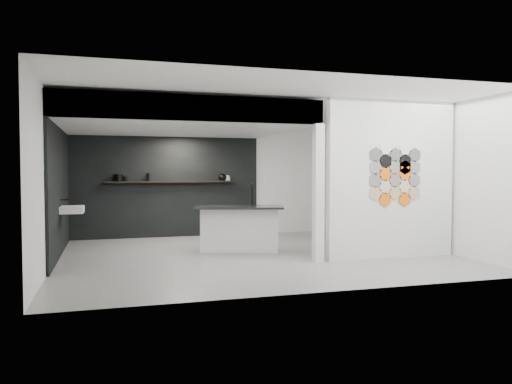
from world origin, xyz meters
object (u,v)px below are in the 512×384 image
object	(u,v)px
wall_basin	(72,210)
utensil_cup	(125,179)
kettle	(222,177)
partition_panel	(391,180)
glass_bowl	(228,179)
bottle_dark	(148,177)
kitchen_island	(240,228)
glass_vase	(228,178)
stockpot	(118,178)

from	to	relation	value
wall_basin	utensil_cup	world-z (taller)	utensil_cup
kettle	partition_panel	bearing A→B (deg)	-72.60
kettle	utensil_cup	distance (m)	2.25
glass_bowl	utensil_cup	bearing A→B (deg)	180.00
wall_basin	kettle	bearing A→B (deg)	32.32
kettle	utensil_cup	xyz separation A→B (m)	(-2.25, 0.00, -0.03)
partition_panel	utensil_cup	world-z (taller)	partition_panel
glass_bowl	bottle_dark	xyz separation A→B (m)	(-1.87, 0.00, 0.05)
kitchen_island	glass_vase	world-z (taller)	glass_vase
kettle	utensil_cup	world-z (taller)	kettle
partition_panel	kettle	size ratio (longest dim) A/B	14.22
partition_panel	bottle_dark	bearing A→B (deg)	135.62
utensil_cup	wall_basin	bearing A→B (deg)	-116.10
glass_bowl	bottle_dark	bearing A→B (deg)	180.00
glass_bowl	glass_vase	size ratio (longest dim) A/B	1.01
partition_panel	wall_basin	world-z (taller)	partition_panel
wall_basin	bottle_dark	distance (m)	2.62
kitchen_island	stockpot	world-z (taller)	stockpot
bottle_dark	utensil_cup	size ratio (longest dim) A/B	1.72
kitchen_island	bottle_dark	xyz separation A→B (m)	(-1.54, 2.41, 0.96)
kettle	bottle_dark	distance (m)	1.75
kettle	glass_bowl	xyz separation A→B (m)	(0.13, 0.00, -0.04)
bottle_dark	utensil_cup	world-z (taller)	bottle_dark
kitchen_island	wall_basin	bearing A→B (deg)	-170.49
stockpot	wall_basin	bearing A→B (deg)	-112.52
stockpot	glass_bowl	size ratio (longest dim) A/B	1.49
partition_panel	kitchen_island	distance (m)	2.97
glass_vase	utensil_cup	distance (m)	2.38
wall_basin	stockpot	world-z (taller)	stockpot
partition_panel	kitchen_island	size ratio (longest dim) A/B	1.56
kitchen_island	utensil_cup	world-z (taller)	utensil_cup
kettle	glass_vase	xyz separation A→B (m)	(0.13, 0.00, -0.02)
wall_basin	glass_vase	distance (m)	4.01
glass_vase	utensil_cup	world-z (taller)	glass_vase
bottle_dark	utensil_cup	xyz separation A→B (m)	(-0.50, 0.00, -0.04)
partition_panel	utensil_cup	distance (m)	5.90
partition_panel	glass_bowl	world-z (taller)	partition_panel
kitchen_island	bottle_dark	world-z (taller)	bottle_dark
kettle	wall_basin	bearing A→B (deg)	-159.94
wall_basin	utensil_cup	distance (m)	2.36
partition_panel	stockpot	distance (m)	6.02
wall_basin	stockpot	bearing A→B (deg)	67.48
wall_basin	kettle	world-z (taller)	kettle
wall_basin	bottle_dark	world-z (taller)	bottle_dark
kettle	glass_vase	bearing A→B (deg)	-12.26
partition_panel	glass_vase	distance (m)	4.39
kitchen_island	utensil_cup	distance (m)	3.29
stockpot	utensil_cup	bearing A→B (deg)	0.00
partition_panel	kettle	world-z (taller)	partition_panel
kitchen_island	kettle	xyz separation A→B (m)	(0.21, 2.41, 0.95)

